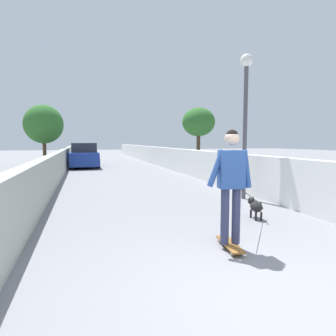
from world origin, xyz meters
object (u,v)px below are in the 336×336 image
(tree_right_mid, at_px, (199,122))
(car_near, at_px, (84,156))
(lamp_post, at_px, (246,100))
(tree_left_near, at_px, (44,124))
(dog, at_px, (255,206))
(person_skateboarder, at_px, (231,177))
(skateboard, at_px, (230,244))

(tree_right_mid, distance_m, car_near, 7.68)
(lamp_post, relative_size, car_near, 0.96)
(tree_left_near, height_order, dog, tree_left_near)
(tree_left_near, bearing_deg, person_skateboarder, -165.06)
(tree_right_mid, xyz_separation_m, person_skateboarder, (-11.49, 4.10, -1.58))
(skateboard, relative_size, person_skateboarder, 0.47)
(dog, height_order, car_near, car_near)
(lamp_post, height_order, skateboard, lamp_post)
(lamp_post, bearing_deg, car_near, 19.96)
(lamp_post, xyz_separation_m, skateboard, (-3.50, 2.30, -2.76))
(skateboard, relative_size, car_near, 0.19)
(lamp_post, bearing_deg, dog, 155.71)
(person_skateboarder, bearing_deg, lamp_post, -33.27)
(skateboard, xyz_separation_m, person_skateboarder, (-0.00, 0.00, 1.05))
(tree_right_mid, distance_m, dog, 10.70)
(lamp_post, relative_size, person_skateboarder, 2.33)
(skateboard, xyz_separation_m, dog, (1.44, -1.36, 0.21))
(tree_right_mid, xyz_separation_m, dog, (-10.05, 2.74, -2.42))
(tree_left_near, height_order, person_skateboarder, tree_left_near)
(lamp_post, bearing_deg, person_skateboarder, 146.73)
(lamp_post, height_order, car_near, lamp_post)
(tree_left_near, height_order, car_near, tree_left_near)
(lamp_post, xyz_separation_m, car_near, (12.07, 4.39, -2.11))
(tree_right_mid, xyz_separation_m, lamp_post, (-7.99, 1.81, 0.13))
(dog, bearing_deg, tree_left_near, 20.59)
(person_skateboarder, height_order, dog, person_skateboarder)
(dog, xyz_separation_m, car_near, (14.14, 3.45, 0.44))
(lamp_post, xyz_separation_m, person_skateboarder, (-3.50, 2.30, -1.70))
(lamp_post, bearing_deg, tree_left_near, 26.46)
(skateboard, bearing_deg, tree_right_mid, -19.65)
(tree_left_near, xyz_separation_m, skateboard, (-17.49, -4.67, -2.71))
(tree_right_mid, relative_size, skateboard, 4.30)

